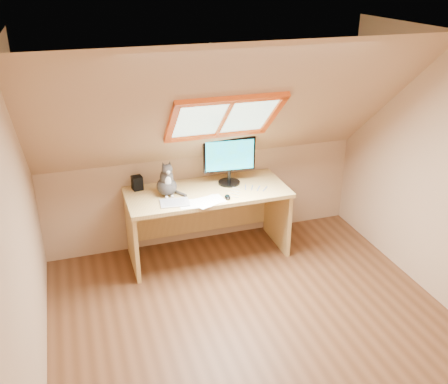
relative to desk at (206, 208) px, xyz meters
name	(u,v)px	position (x,y,z in m)	size (l,w,h in m)	color
ground	(261,333)	(0.07, -1.45, -0.53)	(3.50, 3.50, 0.00)	brown
room_shell	(272,185)	(0.07, -1.54, 0.90)	(3.52, 3.52, 2.41)	tan
desk	(206,208)	(0.00, 0.00, 0.00)	(1.66, 0.73, 0.76)	#E2BB6B
monitor	(229,158)	(0.27, 0.03, 0.52)	(0.55, 0.23, 0.50)	black
cat	(167,182)	(-0.41, -0.04, 0.36)	(0.21, 0.25, 0.37)	#413C39
desk_speaker	(137,183)	(-0.68, 0.18, 0.30)	(0.10, 0.10, 0.15)	black
graphics_tablet	(175,203)	(-0.38, -0.26, 0.24)	(0.28, 0.20, 0.01)	#B2B2B7
mouse	(228,197)	(0.14, -0.31, 0.24)	(0.06, 0.10, 0.03)	black
papers	(201,203)	(-0.14, -0.33, 0.23)	(0.35, 0.30, 0.01)	white
cables	(247,190)	(0.40, -0.19, 0.23)	(0.51, 0.26, 0.01)	silver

